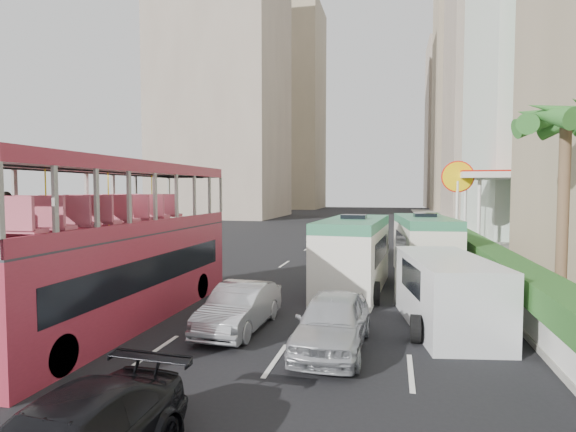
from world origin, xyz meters
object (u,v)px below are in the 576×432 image
(car_silver_lane_a, at_px, (240,329))
(car_silver_lane_b, at_px, (332,349))
(palm_tree, at_px, (563,214))
(shell_station, at_px, (501,210))
(panel_van_near, at_px, (446,292))
(panel_van_far, at_px, (417,229))
(van_asset, at_px, (369,256))
(double_decker_bus, at_px, (119,242))
(minibus_far, at_px, (424,248))
(minibus_near, at_px, (354,255))

(car_silver_lane_a, bearing_deg, car_silver_lane_b, -17.51)
(car_silver_lane_a, xyz_separation_m, palm_tree, (9.88, 3.85, 3.38))
(car_silver_lane_a, relative_size, car_silver_lane_b, 0.95)
(shell_station, bearing_deg, panel_van_near, -105.93)
(panel_van_far, bearing_deg, panel_van_near, -81.10)
(car_silver_lane_a, relative_size, van_asset, 0.89)
(double_decker_bus, distance_m, van_asset, 17.84)
(minibus_far, relative_size, palm_tree, 1.03)
(minibus_far, bearing_deg, double_decker_bus, -141.06)
(panel_van_far, bearing_deg, van_asset, -102.40)
(palm_tree, xyz_separation_m, shell_station, (2.20, 19.00, -0.63))
(minibus_near, bearing_deg, palm_tree, -13.57)
(shell_station, bearing_deg, car_silver_lane_b, -110.95)
(car_silver_lane_b, bearing_deg, palm_tree, 36.46)
(van_asset, relative_size, panel_van_far, 0.84)
(double_decker_bus, bearing_deg, car_silver_lane_b, -7.50)
(van_asset, relative_size, shell_station, 0.57)
(car_silver_lane_a, relative_size, minibus_near, 0.61)
(minibus_far, height_order, panel_van_near, minibus_far)
(car_silver_lane_a, distance_m, palm_tree, 11.13)
(car_silver_lane_a, height_order, car_silver_lane_b, car_silver_lane_b)
(panel_van_near, relative_size, shell_station, 0.67)
(minibus_near, bearing_deg, panel_van_far, 83.49)
(panel_van_near, bearing_deg, double_decker_bus, -179.50)
(car_silver_lane_a, bearing_deg, shell_station, 64.34)
(panel_van_far, relative_size, shell_station, 0.68)
(car_silver_lane_b, distance_m, minibus_far, 10.96)
(minibus_far, height_order, shell_station, shell_station)
(panel_van_near, relative_size, panel_van_far, 0.98)
(minibus_far, distance_m, shell_station, 14.87)
(palm_tree, bearing_deg, van_asset, 119.36)
(shell_station, bearing_deg, car_silver_lane_a, -117.86)
(palm_tree, bearing_deg, car_silver_lane_a, -158.69)
(van_asset, xyz_separation_m, panel_van_near, (3.05, -14.43, 1.07))
(car_silver_lane_a, relative_size, palm_tree, 0.64)
(minibus_far, distance_m, panel_van_far, 14.95)
(double_decker_bus, height_order, minibus_far, double_decker_bus)
(double_decker_bus, bearing_deg, panel_van_near, 10.42)
(double_decker_bus, relative_size, van_asset, 2.40)
(panel_van_near, xyz_separation_m, shell_station, (6.04, 21.17, 1.68))
(van_asset, xyz_separation_m, palm_tree, (6.90, -12.26, 3.38))
(van_asset, bearing_deg, shell_station, 41.55)
(car_silver_lane_b, distance_m, palm_tree, 9.15)
(car_silver_lane_a, xyz_separation_m, van_asset, (2.98, 16.11, 0.00))
(car_silver_lane_a, relative_size, shell_station, 0.51)
(van_asset, xyz_separation_m, panel_van_far, (3.32, 8.22, 1.09))
(panel_van_near, bearing_deg, shell_station, 64.14)
(double_decker_bus, bearing_deg, car_silver_lane_a, 2.15)
(car_silver_lane_a, height_order, shell_station, shell_station)
(panel_van_near, bearing_deg, car_silver_lane_b, -148.58)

